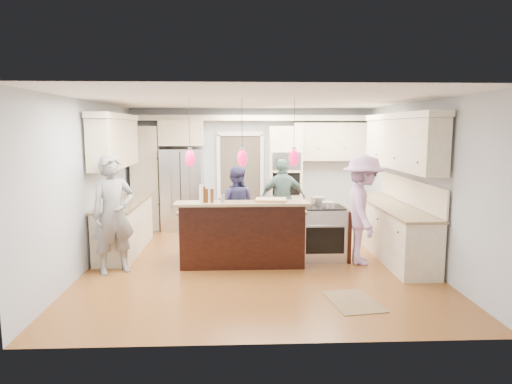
% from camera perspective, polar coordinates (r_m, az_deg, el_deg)
% --- Properties ---
extents(ground_plane, '(6.00, 6.00, 0.00)m').
position_cam_1_polar(ground_plane, '(7.86, 0.11, -8.69)').
color(ground_plane, brown).
rests_on(ground_plane, ground).
extents(room_shell, '(5.54, 6.04, 2.72)m').
position_cam_1_polar(room_shell, '(7.54, 0.11, 4.66)').
color(room_shell, '#B2BCC6').
rests_on(room_shell, ground).
extents(refrigerator, '(0.90, 0.70, 1.80)m').
position_cam_1_polar(refrigerator, '(10.32, -9.18, 0.34)').
color(refrigerator, '#B7B7BC').
rests_on(refrigerator, ground).
extents(oven_column, '(0.72, 0.69, 2.30)m').
position_cam_1_polar(oven_column, '(10.31, 3.62, 1.82)').
color(oven_column, '#F3E3C5').
rests_on(oven_column, ground).
extents(back_upper_cabinets, '(5.30, 0.61, 2.54)m').
position_cam_1_polar(back_upper_cabinets, '(10.31, -4.74, 4.70)').
color(back_upper_cabinets, '#F3E3C5').
rests_on(back_upper_cabinets, ground).
extents(right_counter_run, '(0.64, 3.10, 2.51)m').
position_cam_1_polar(right_counter_run, '(8.39, 16.95, -0.59)').
color(right_counter_run, '#F3E3C5').
rests_on(right_counter_run, ground).
extents(left_cabinets, '(0.64, 2.30, 2.51)m').
position_cam_1_polar(left_cabinets, '(8.67, -16.50, -0.30)').
color(left_cabinets, '#F3E3C5').
rests_on(left_cabinets, ground).
extents(kitchen_island, '(2.10, 1.46, 1.12)m').
position_cam_1_polar(kitchen_island, '(7.80, -1.74, -5.14)').
color(kitchen_island, black).
rests_on(kitchen_island, ground).
extents(island_range, '(0.82, 0.71, 0.92)m').
position_cam_1_polar(island_range, '(8.02, 8.41, -5.06)').
color(island_range, '#B7B7BC').
rests_on(island_range, ground).
extents(pendant_lights, '(1.75, 0.15, 1.03)m').
position_cam_1_polar(pendant_lights, '(7.03, -1.74, 4.30)').
color(pendant_lights, black).
rests_on(pendant_lights, ground).
extents(person_bar_end, '(0.81, 0.73, 1.85)m').
position_cam_1_polar(person_bar_end, '(7.43, -17.40, -2.71)').
color(person_bar_end, slate).
rests_on(person_bar_end, ground).
extents(person_far_left, '(0.85, 0.73, 1.52)m').
position_cam_1_polar(person_far_left, '(8.96, -2.50, -1.63)').
color(person_far_left, navy).
rests_on(person_far_left, ground).
extents(person_far_right, '(1.02, 0.56, 1.65)m').
position_cam_1_polar(person_far_right, '(9.28, 3.36, -0.90)').
color(person_far_right, slate).
rests_on(person_far_right, ground).
extents(person_range_side, '(0.84, 1.26, 1.82)m').
position_cam_1_polar(person_range_side, '(7.78, 13.24, -2.17)').
color(person_range_side, '#B78EBF').
rests_on(person_range_side, ground).
extents(floor_rug, '(0.70, 0.93, 0.01)m').
position_cam_1_polar(floor_rug, '(6.27, 12.09, -13.22)').
color(floor_rug, olive).
rests_on(floor_rug, ground).
extents(water_bottle, '(0.08, 0.08, 0.28)m').
position_cam_1_polar(water_bottle, '(7.02, -6.85, -0.23)').
color(water_bottle, silver).
rests_on(water_bottle, kitchen_island).
extents(beer_bottle_a, '(0.06, 0.06, 0.21)m').
position_cam_1_polar(beer_bottle_a, '(7.04, -5.53, -0.46)').
color(beer_bottle_a, '#4E290D').
rests_on(beer_bottle_a, kitchen_island).
extents(beer_bottle_b, '(0.06, 0.06, 0.21)m').
position_cam_1_polar(beer_bottle_b, '(7.05, -6.22, -0.46)').
color(beer_bottle_b, '#4E290D').
rests_on(beer_bottle_b, kitchen_island).
extents(beer_bottle_c, '(0.07, 0.07, 0.25)m').
position_cam_1_polar(beer_bottle_c, '(7.05, -6.59, -0.31)').
color(beer_bottle_c, '#4E290D').
rests_on(beer_bottle_c, kitchen_island).
extents(drink_can, '(0.08, 0.08, 0.12)m').
position_cam_1_polar(drink_can, '(7.05, -4.20, -0.81)').
color(drink_can, '#B7B7BC').
rests_on(drink_can, kitchen_island).
extents(cutting_board, '(0.51, 0.39, 0.04)m').
position_cam_1_polar(cutting_board, '(7.16, 1.88, -0.99)').
color(cutting_board, tan).
rests_on(cutting_board, kitchen_island).
extents(pot_large, '(0.24, 0.24, 0.14)m').
position_cam_1_polar(pot_large, '(8.08, 7.71, -1.08)').
color(pot_large, '#B7B7BC').
rests_on(pot_large, island_range).
extents(pot_small, '(0.21, 0.21, 0.11)m').
position_cam_1_polar(pot_small, '(7.79, 9.02, -1.59)').
color(pot_small, '#B7B7BC').
rests_on(pot_small, island_range).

